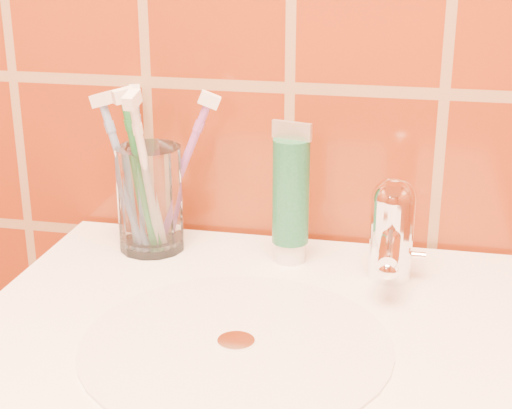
# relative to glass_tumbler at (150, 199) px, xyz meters

# --- Properties ---
(glass_tumbler) EXTENTS (0.10, 0.10, 0.13)m
(glass_tumbler) POSITION_rel_glass_tumbler_xyz_m (0.00, 0.00, 0.00)
(glass_tumbler) COLOR white
(glass_tumbler) RESTS_ON pedestal_sink
(toothpaste_tube) EXTENTS (0.05, 0.04, 0.17)m
(toothpaste_tube) POSITION_rel_glass_tumbler_xyz_m (0.17, -0.00, 0.01)
(toothpaste_tube) COLOR white
(toothpaste_tube) RESTS_ON pedestal_sink
(faucet) EXTENTS (0.05, 0.11, 0.12)m
(faucet) POSITION_rel_glass_tumbler_xyz_m (0.29, -0.03, -0.00)
(faucet) COLOR white
(faucet) RESTS_ON pedestal_sink
(toothbrush_0) EXTENTS (0.04, 0.14, 0.23)m
(toothbrush_0) POSITION_rel_glass_tumbler_xyz_m (0.01, -0.03, 0.04)
(toothbrush_0) COLOR silver
(toothbrush_0) RESTS_ON glass_tumbler
(toothbrush_1) EXTENTS (0.10, 0.16, 0.21)m
(toothbrush_1) POSITION_rel_glass_tumbler_xyz_m (-0.02, 0.03, 0.03)
(toothbrush_1) COLOR #6792B7
(toothbrush_1) RESTS_ON glass_tumbler
(toothbrush_2) EXTENTS (0.11, 0.10, 0.20)m
(toothbrush_2) POSITION_rel_glass_tumbler_xyz_m (-0.03, -0.00, 0.03)
(toothbrush_2) COLOR #708EC8
(toothbrush_2) RESTS_ON glass_tumbler
(toothbrush_3) EXTENTS (0.13, 0.12, 0.20)m
(toothbrush_3) POSITION_rel_glass_tumbler_xyz_m (0.03, 0.02, 0.03)
(toothbrush_3) COLOR #904AA0
(toothbrush_3) RESTS_ON glass_tumbler
(toothbrush_4) EXTENTS (0.09, 0.08, 0.21)m
(toothbrush_4) POSITION_rel_glass_tumbler_xyz_m (-0.00, -0.02, 0.04)
(toothbrush_4) COLOR #217D3A
(toothbrush_4) RESTS_ON glass_tumbler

